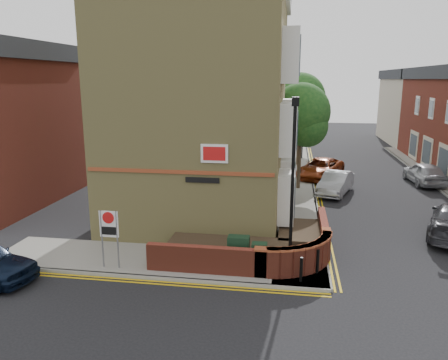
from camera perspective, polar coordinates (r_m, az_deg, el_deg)
ground at (r=15.60m, az=2.40°, el=-13.64°), size 120.00×120.00×0.00m
pavement_corner at (r=17.59m, az=-8.60°, el=-10.35°), size 13.00×3.00×0.12m
pavement_main at (r=30.65m, az=9.61°, el=-0.22°), size 2.00×32.00×0.12m
kerb_side at (r=16.30m, az=-10.21°, el=-12.38°), size 13.00×0.15×0.12m
kerb_main_near at (r=30.68m, az=11.48°, el=-0.29°), size 0.15×32.00×0.12m
yellow_lines_side at (r=16.11m, az=-10.50°, el=-12.92°), size 13.00×0.28×0.01m
yellow_lines_main at (r=30.71m, az=11.94°, el=-0.40°), size 0.28×32.00×0.01m
corner_building at (r=22.31m, az=-2.41°, el=11.05°), size 8.95×10.40×13.60m
garden_wall at (r=17.86m, az=3.35°, el=-10.06°), size 6.80×6.00×1.20m
lamppost at (r=15.49m, az=8.92°, el=-0.77°), size 0.25×0.50×6.30m
utility_cabinet_large at (r=16.51m, az=1.91°, el=-9.33°), size 0.80×0.45×1.20m
utility_cabinet_small at (r=16.18m, az=4.63°, el=-10.03°), size 0.55×0.40×1.10m
bollard_near at (r=15.64m, az=10.04°, el=-11.44°), size 0.11×0.11×0.90m
bollard_far at (r=16.40m, az=12.13°, el=-10.35°), size 0.11×0.11×0.90m
zone_sign at (r=16.66m, az=-14.78°, el=-6.16°), size 0.72×0.07×2.20m
far_terrace_cream at (r=53.52m, az=23.29°, el=8.85°), size 5.40×12.40×8.00m
tree_near at (r=28.00m, az=10.00°, el=8.15°), size 3.64×3.65×6.70m
tree_mid at (r=35.95m, az=9.87°, el=9.99°), size 4.03×4.03×7.42m
tree_far at (r=43.95m, az=9.74°, el=10.15°), size 3.81×3.81×7.00m
traffic_light_assembly at (r=39.09m, az=10.27°, el=6.65°), size 0.20×0.16×4.20m
silver_car_near at (r=27.99m, az=14.36°, el=-0.39°), size 2.70×4.45×1.38m
red_car_main at (r=32.22m, az=12.48°, el=1.48°), size 4.02×5.63×1.42m
silver_car_far at (r=32.68m, az=24.72°, el=0.83°), size 2.14×4.59×1.52m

